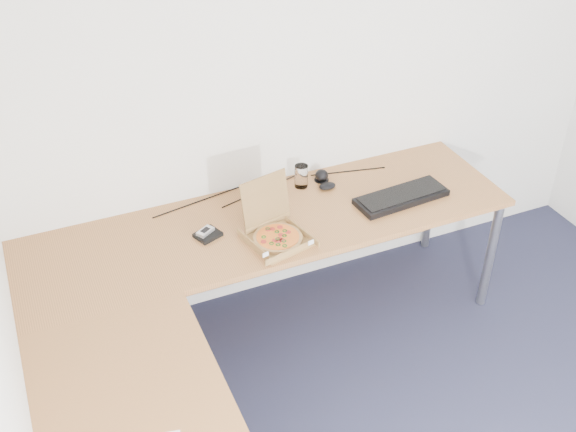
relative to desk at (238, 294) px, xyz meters
name	(u,v)px	position (x,y,z in m)	size (l,w,h in m)	color
room_shell	(565,282)	(0.82, -0.97, 0.55)	(3.50, 3.50, 2.50)	white
desk	(238,294)	(0.00, 0.00, 0.00)	(2.50, 2.20, 0.73)	#AB6D39
pizza_box	(276,234)	(0.30, 0.26, 0.06)	(0.26, 0.31, 0.27)	olive
drinking_glass	(301,176)	(0.60, 0.65, 0.09)	(0.07, 0.07, 0.13)	white
keyboard	(401,197)	(1.03, 0.33, 0.05)	(0.50, 0.18, 0.03)	black
mouse	(327,186)	(0.72, 0.58, 0.05)	(0.09, 0.06, 0.03)	black
wallet	(208,235)	(0.00, 0.42, 0.04)	(0.12, 0.10, 0.02)	black
phone	(205,231)	(-0.01, 0.43, 0.06)	(0.09, 0.05, 0.02)	#B2B5BA
dome_speaker	(322,175)	(0.73, 0.67, 0.06)	(0.08, 0.08, 0.07)	black
cable_bundle	(267,188)	(0.42, 0.71, 0.03)	(0.64, 0.04, 0.01)	black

